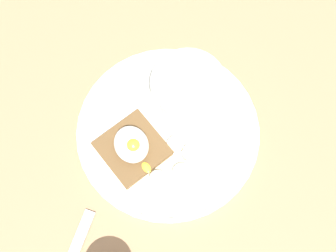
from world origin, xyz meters
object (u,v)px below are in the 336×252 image
at_px(oatmeal_bowl, 188,90).
at_px(banana_slice_front, 182,173).
at_px(banana_slice_left, 158,180).
at_px(banana_slice_right, 190,153).
at_px(poached_egg, 132,145).
at_px(toast_slice, 132,149).
at_px(banana_slice_back, 174,145).

distance_m(oatmeal_bowl, banana_slice_front, 0.13).
bearing_deg(banana_slice_left, banana_slice_right, -75.03).
bearing_deg(poached_egg, banana_slice_front, -141.21).
bearing_deg(banana_slice_left, banana_slice_front, -98.91).
height_order(oatmeal_bowl, toast_slice, oatmeal_bowl).
bearing_deg(oatmeal_bowl, banana_slice_left, 136.60).
bearing_deg(oatmeal_bowl, banana_slice_front, 150.85).
xyz_separation_m(banana_slice_front, banana_slice_left, (0.01, 0.04, 0.00)).
bearing_deg(poached_egg, banana_slice_left, -165.59).
height_order(poached_egg, banana_slice_front, poached_egg).
height_order(banana_slice_front, banana_slice_back, banana_slice_back).
distance_m(oatmeal_bowl, toast_slice, 0.13).
bearing_deg(oatmeal_bowl, toast_slice, 111.02).
distance_m(banana_slice_front, banana_slice_right, 0.04).
relative_size(toast_slice, banana_slice_front, 3.57).
xyz_separation_m(poached_egg, banana_slice_left, (-0.06, -0.02, -0.02)).
distance_m(oatmeal_bowl, banana_slice_right, 0.10).
bearing_deg(poached_egg, banana_slice_right, -118.67).
bearing_deg(banana_slice_left, oatmeal_bowl, -43.40).
xyz_separation_m(oatmeal_bowl, poached_egg, (-0.05, 0.12, -0.00)).
relative_size(oatmeal_bowl, poached_egg, 1.47).
distance_m(toast_slice, banana_slice_front, 0.09).
distance_m(oatmeal_bowl, banana_slice_left, 0.15).
bearing_deg(banana_slice_left, toast_slice, 14.34).
bearing_deg(toast_slice, oatmeal_bowl, -68.98).
distance_m(toast_slice, poached_egg, 0.02).
bearing_deg(banana_slice_back, banana_slice_front, 169.51).
bearing_deg(banana_slice_right, oatmeal_bowl, -22.27).
bearing_deg(oatmeal_bowl, banana_slice_right, 157.73).
distance_m(oatmeal_bowl, poached_egg, 0.13).
bearing_deg(oatmeal_bowl, poached_egg, 111.47).
distance_m(banana_slice_front, banana_slice_left, 0.04).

